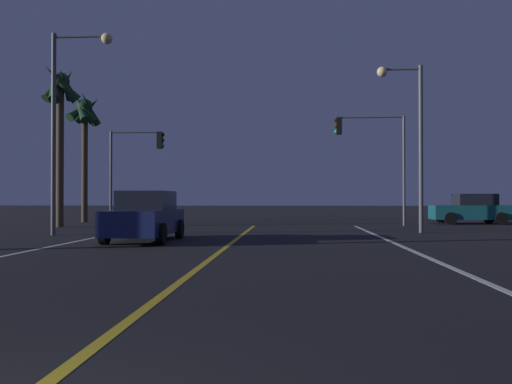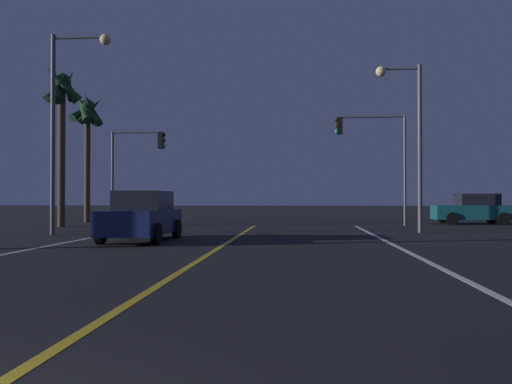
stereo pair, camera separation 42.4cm
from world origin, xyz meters
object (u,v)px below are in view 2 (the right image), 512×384
(car_crossing_side, at_px, (473,209))
(car_oncoming, at_px, (142,217))
(palm_tree_left_far, at_px, (87,119))
(traffic_light_near_left, at_px, (138,155))
(street_lamp_right_far, at_px, (409,125))
(palm_tree_left_mid, at_px, (61,98))
(street_lamp_left_mid, at_px, (67,107))
(traffic_light_near_right, at_px, (372,144))

(car_crossing_side, relative_size, car_oncoming, 1.00)
(car_crossing_side, relative_size, palm_tree_left_far, 0.54)
(traffic_light_near_left, distance_m, palm_tree_left_far, 5.75)
(car_crossing_side, distance_m, street_lamp_right_far, 10.13)
(palm_tree_left_mid, bearing_deg, traffic_light_near_left, 35.60)
(palm_tree_left_mid, bearing_deg, car_oncoming, -50.86)
(traffic_light_near_left, bearing_deg, palm_tree_left_mid, -144.40)
(traffic_light_near_left, relative_size, street_lamp_left_mid, 0.64)
(traffic_light_near_left, height_order, palm_tree_left_far, palm_tree_left_far)
(street_lamp_left_mid, xyz_separation_m, street_lamp_right_far, (13.78, 2.46, -0.53))
(car_oncoming, distance_m, traffic_light_near_left, 11.49)
(street_lamp_left_mid, bearing_deg, car_crossing_side, 28.65)
(car_crossing_side, xyz_separation_m, traffic_light_near_left, (-18.51, -2.35, 2.98))
(traffic_light_near_right, bearing_deg, traffic_light_near_left, -0.00)
(street_lamp_left_mid, bearing_deg, traffic_light_near_right, 31.62)
(car_crossing_side, xyz_separation_m, car_oncoming, (-15.10, -12.91, 0.00))
(traffic_light_near_right, height_order, palm_tree_left_mid, palm_tree_left_mid)
(traffic_light_near_left, height_order, palm_tree_left_mid, palm_tree_left_mid)
(traffic_light_near_right, bearing_deg, palm_tree_left_mid, 8.41)
(car_crossing_side, relative_size, street_lamp_right_far, 0.61)
(street_lamp_left_mid, relative_size, street_lamp_right_far, 1.13)
(car_oncoming, bearing_deg, street_lamp_right_far, 116.79)
(car_oncoming, height_order, street_lamp_right_far, street_lamp_right_far)
(car_crossing_side, distance_m, palm_tree_left_far, 23.35)
(street_lamp_left_mid, xyz_separation_m, palm_tree_left_far, (-3.75, 11.05, 1.23))
(palm_tree_left_mid, bearing_deg, traffic_light_near_right, 8.41)
(car_crossing_side, xyz_separation_m, palm_tree_left_mid, (-21.78, -4.69, 5.70))
(car_oncoming, distance_m, palm_tree_left_mid, 12.03)
(street_lamp_left_mid, distance_m, palm_tree_left_mid, 6.49)
(traffic_light_near_right, height_order, street_lamp_left_mid, street_lamp_left_mid)
(traffic_light_near_right, height_order, palm_tree_left_far, palm_tree_left_far)
(car_oncoming, relative_size, palm_tree_left_mid, 0.52)
(car_crossing_side, relative_size, traffic_light_near_right, 0.74)
(traffic_light_near_right, xyz_separation_m, street_lamp_left_mid, (-12.99, -8.00, 0.76))
(car_oncoming, distance_m, street_lamp_left_mid, 6.27)
(traffic_light_near_left, bearing_deg, street_lamp_left_mid, -93.01)
(car_crossing_side, xyz_separation_m, street_lamp_left_mid, (-18.93, -10.34, 4.25))
(car_crossing_side, distance_m, palm_tree_left_mid, 23.00)
(street_lamp_left_mid, relative_size, palm_tree_left_mid, 0.96)
(traffic_light_near_left, height_order, street_lamp_left_mid, street_lamp_left_mid)
(traffic_light_near_right, bearing_deg, street_lamp_right_far, 98.12)
(traffic_light_near_right, distance_m, traffic_light_near_left, 12.58)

